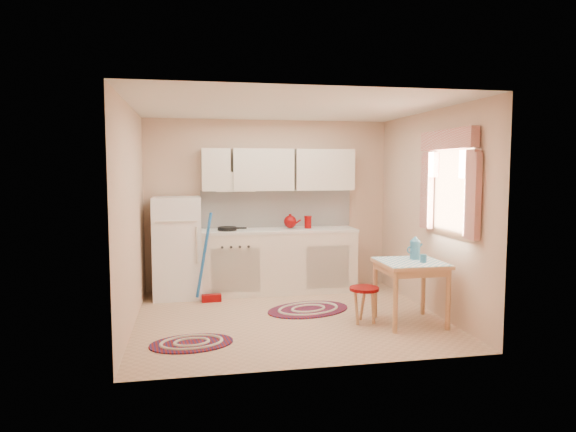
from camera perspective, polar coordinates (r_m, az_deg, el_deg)
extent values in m
plane|color=tan|center=(6.31, 0.08, -11.17)|extent=(3.60, 3.60, 0.00)
cube|color=silver|center=(6.09, 0.08, 12.01)|extent=(3.60, 3.20, 0.04)
cube|color=tan|center=(7.65, -2.18, 1.25)|extent=(3.60, 0.04, 2.50)
cube|color=tan|center=(4.52, 3.92, -1.54)|extent=(3.60, 0.04, 2.50)
cube|color=tan|center=(6.00, -17.05, -0.08)|extent=(0.04, 3.20, 2.50)
cube|color=tan|center=(6.65, 15.50, 0.46)|extent=(0.04, 3.20, 2.50)
cube|color=white|center=(7.65, -1.24, 0.85)|extent=(2.25, 0.03, 0.55)
cube|color=silver|center=(7.48, -1.06, 5.16)|extent=(2.25, 0.33, 0.60)
cube|color=white|center=(6.14, 17.67, 2.83)|extent=(0.04, 0.85, 0.95)
cube|color=white|center=(7.27, -12.19, -3.43)|extent=(0.65, 0.60, 1.40)
cube|color=silver|center=(7.47, -1.20, -5.11)|extent=(2.25, 0.60, 0.88)
cube|color=silver|center=(7.40, -1.21, -1.60)|extent=(2.27, 0.62, 0.04)
cylinder|color=black|center=(7.26, -6.78, -1.41)|extent=(0.27, 0.27, 0.05)
cylinder|color=#7C0405|center=(7.47, 2.23, -0.76)|extent=(0.10, 0.10, 0.16)
cube|color=tan|center=(6.15, 13.42, -8.28)|extent=(0.72, 0.72, 0.72)
cylinder|color=#7C0405|center=(6.09, 8.44, -9.77)|extent=(0.40, 0.40, 0.42)
cylinder|color=teal|center=(6.02, 14.81, -4.61)|extent=(0.10, 0.10, 0.10)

